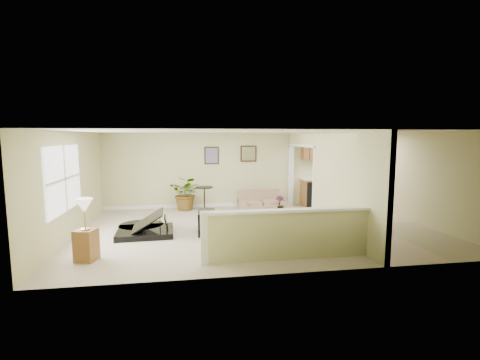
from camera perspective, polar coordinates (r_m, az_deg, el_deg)
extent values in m
plane|color=#B7A68E|center=(9.12, 2.89, -7.97)|extent=(9.00, 9.00, 0.00)
cube|color=#C8C488|center=(11.81, -0.06, 1.67)|extent=(9.00, 0.04, 2.50)
cube|color=#C8C488|center=(6.01, 8.85, -3.75)|extent=(9.00, 0.04, 2.50)
cube|color=#C8C488|center=(9.09, -26.02, -0.70)|extent=(0.04, 6.00, 2.50)
cube|color=#C8C488|center=(10.75, 27.12, 0.34)|extent=(0.04, 6.00, 2.50)
cube|color=silver|center=(8.81, 2.99, 7.94)|extent=(9.00, 6.00, 0.04)
cube|color=tan|center=(10.23, 20.55, -6.73)|extent=(2.70, 6.00, 0.01)
cube|color=#C8C488|center=(8.33, 16.89, -0.94)|extent=(0.12, 3.60, 2.50)
cube|color=#C8C488|center=(11.01, 10.31, 6.63)|extent=(0.12, 2.35, 0.40)
cube|color=#C8C488|center=(6.89, 8.13, -8.96)|extent=(3.30, 0.12, 0.95)
cube|color=white|center=(6.77, 8.20, -4.97)|extent=(3.40, 0.22, 0.05)
cube|color=white|center=(6.60, -5.89, -9.42)|extent=(0.14, 0.14, 1.00)
cube|color=white|center=(8.59, -26.97, 0.17)|extent=(0.05, 2.15, 1.45)
cube|color=#321C12|center=(11.64, -4.68, 4.03)|extent=(0.48, 0.03, 0.58)
cube|color=#8D5A76|center=(11.62, -4.67, 4.03)|extent=(0.40, 0.01, 0.50)
cube|color=#321C12|center=(11.80, 1.40, 4.34)|extent=(0.55, 0.03, 0.55)
cube|color=silver|center=(11.78, 1.42, 4.34)|extent=(0.46, 0.01, 0.46)
cube|color=olive|center=(12.57, 15.20, -1.92)|extent=(2.30, 0.60, 0.90)
cube|color=beige|center=(12.51, 15.27, 0.20)|extent=(2.36, 0.65, 0.04)
cube|color=black|center=(12.27, 11.79, -2.14)|extent=(0.60, 0.60, 0.84)
cube|color=olive|center=(12.54, 15.20, 4.95)|extent=(2.30, 0.35, 0.75)
cube|color=black|center=(8.71, -15.40, -4.20)|extent=(1.37, 1.20, 0.27)
cylinder|color=black|center=(9.22, -15.90, -3.61)|extent=(1.13, 1.13, 0.27)
cube|color=white|center=(8.66, -10.22, -4.37)|extent=(0.24, 0.92, 0.02)
cube|color=black|center=(8.77, -15.98, -2.52)|extent=(1.09, 1.09, 0.62)
cube|color=black|center=(8.69, -5.49, -6.86)|extent=(0.46, 0.86, 0.56)
cube|color=tan|center=(11.36, 3.44, -3.93)|extent=(1.44, 0.85, 0.40)
cube|color=tan|center=(11.58, 3.12, -1.67)|extent=(1.42, 0.24, 0.42)
cube|color=tan|center=(11.19, 0.32, -2.65)|extent=(0.20, 0.81, 0.15)
cube|color=tan|center=(11.46, 6.50, -2.47)|extent=(0.20, 0.81, 0.15)
cylinder|color=black|center=(11.14, -5.83, -5.12)|extent=(0.40, 0.40, 0.03)
cylinder|color=black|center=(11.07, -5.85, -3.19)|extent=(0.04, 0.04, 0.78)
cylinder|color=black|center=(11.01, -5.88, -1.20)|extent=(0.55, 0.55, 0.03)
cylinder|color=black|center=(11.49, -8.74, -4.31)|extent=(0.32, 0.32, 0.22)
imported|color=#144315|center=(11.41, -8.78, -2.14)|extent=(1.26, 1.19, 1.10)
cylinder|color=black|center=(11.22, 6.52, -4.66)|extent=(0.26, 0.26, 0.18)
imported|color=#144315|center=(11.19, 6.53, -3.88)|extent=(0.31, 0.31, 0.49)
cube|color=olive|center=(7.39, -23.91, -9.75)|extent=(0.45, 0.45, 0.61)
cylinder|color=#B09B3A|center=(7.31, -24.03, -7.37)|extent=(0.16, 0.16, 0.02)
cylinder|color=#B09B3A|center=(7.26, -24.11, -5.81)|extent=(0.03, 0.03, 0.41)
cone|color=beige|center=(7.21, -24.22, -3.83)|extent=(0.33, 0.33, 0.27)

